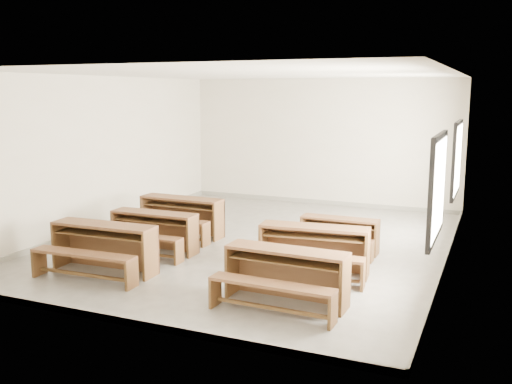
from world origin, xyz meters
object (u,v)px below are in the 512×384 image
at_px(desk_set_0, 102,245).
at_px(desk_set_5, 339,232).
at_px(desk_set_1, 153,229).
at_px(desk_set_3, 285,273).
at_px(desk_set_2, 180,214).
at_px(desk_set_4, 313,247).

height_order(desk_set_0, desk_set_5, desk_set_0).
height_order(desk_set_1, desk_set_3, desk_set_3).
xyz_separation_m(desk_set_2, desk_set_5, (3.25, 0.09, -0.09)).
relative_size(desk_set_3, desk_set_5, 1.23).
bearing_deg(desk_set_4, desk_set_0, -164.41).
bearing_deg(desk_set_5, desk_set_3, -90.12).
height_order(desk_set_3, desk_set_4, desk_set_4).
bearing_deg(desk_set_1, desk_set_0, -94.40).
xyz_separation_m(desk_set_3, desk_set_4, (-0.03, 1.39, 0.01)).
bearing_deg(desk_set_1, desk_set_4, -2.46).
xyz_separation_m(desk_set_0, desk_set_2, (-0.06, 2.55, -0.01)).
bearing_deg(desk_set_2, desk_set_0, -87.23).
bearing_deg(desk_set_5, desk_set_4, -91.67).
bearing_deg(desk_set_4, desk_set_1, 172.39).
distance_m(desk_set_0, desk_set_4, 3.38).
relative_size(desk_set_0, desk_set_3, 1.03).
bearing_deg(desk_set_0, desk_set_1, 84.54).
height_order(desk_set_4, desk_set_5, desk_set_4).
height_order(desk_set_0, desk_set_1, desk_set_0).
xyz_separation_m(desk_set_1, desk_set_2, (-0.15, 1.22, 0.03)).
relative_size(desk_set_4, desk_set_5, 1.29).
distance_m(desk_set_4, desk_set_5, 1.40).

